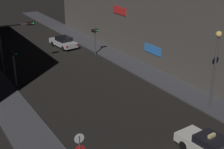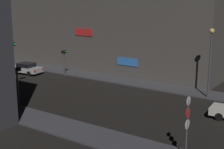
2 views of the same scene
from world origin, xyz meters
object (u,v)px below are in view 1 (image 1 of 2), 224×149
Objects in this scene: street_lamp_near_block at (216,59)px; far_car at (63,42)px; traffic_light_overhead at (14,36)px; taxi at (210,146)px; traffic_light_left_kerb at (14,61)px; traffic_light_right_kerb at (95,36)px.

far_car is at bearing 96.91° from street_lamp_near_block.
traffic_light_overhead is at bearing 119.67° from street_lamp_near_block.
taxi is 1.31× the size of traffic_light_left_kerb.
traffic_light_overhead is 1.43× the size of traffic_light_left_kerb.
street_lamp_near_block is at bearing -83.09° from far_car.
street_lamp_near_block is (10.25, -17.99, 0.94)m from traffic_light_overhead.
far_car is at bearing 86.31° from taxi.
traffic_light_right_kerb is (11.06, 4.55, -0.15)m from traffic_light_left_kerb.
street_lamp_near_block is at bearing 42.72° from taxi.
traffic_light_left_kerb is at bearing 112.59° from taxi.
street_lamp_near_block reaches higher than taxi.
taxi is at bearing -99.82° from traffic_light_right_kerb.
far_car is (1.73, 26.83, -0.00)m from taxi.
traffic_light_left_kerb is at bearing -157.64° from traffic_light_right_kerb.
traffic_light_overhead is at bearing 72.45° from traffic_light_left_kerb.
far_car is 0.92× the size of traffic_light_overhead.
traffic_light_left_kerb is (-1.48, -4.69, -1.12)m from traffic_light_overhead.
taxi is 0.91× the size of traffic_light_overhead.
taxi is at bearing -67.41° from traffic_light_left_kerb.
traffic_light_overhead is (-5.77, 22.12, 2.90)m from taxi.
traffic_light_right_kerb is at bearing 22.36° from traffic_light_left_kerb.
taxi is 1.40× the size of traffic_light_right_kerb.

